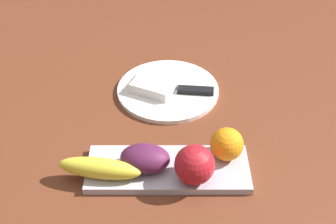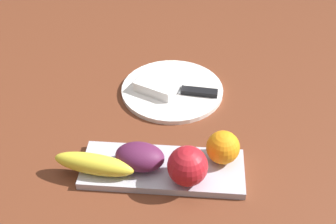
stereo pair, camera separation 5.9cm
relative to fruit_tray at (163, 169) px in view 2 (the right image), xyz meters
The scene contains 9 objects.
ground_plane 0.04m from the fruit_tray, 56.59° to the left, with size 2.40×2.40×0.00m, color brown.
fruit_tray is the anchor object (origin of this frame).
apple 0.08m from the fruit_tray, 148.83° to the left, with size 0.08×0.08×0.08m, color #AD1923.
banana 0.14m from the fruit_tray, 10.53° to the left, with size 0.17×0.04×0.04m, color yellow.
orange_near_apple 0.13m from the fruit_tray, 166.42° to the right, with size 0.07×0.07×0.07m, color orange.
grape_bunch 0.06m from the fruit_tray, ahead, with size 0.10×0.07×0.05m, color #551D41.
dinner_plate 0.27m from the fruit_tray, 90.00° to the right, with size 0.25×0.25×0.01m, color white.
folded_napkin 0.27m from the fruit_tray, 83.32° to the right, with size 0.10×0.09×0.03m, color white.
knife 0.26m from the fruit_tray, 101.59° to the right, with size 0.18×0.04×0.01m.
Camera 2 is at (-0.08, 0.58, 0.67)m, focal length 47.09 mm.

